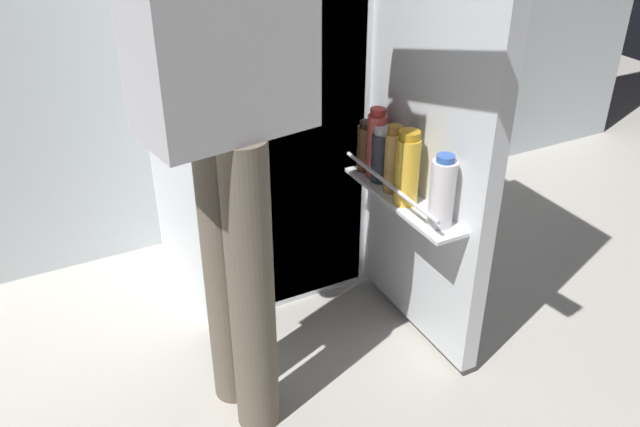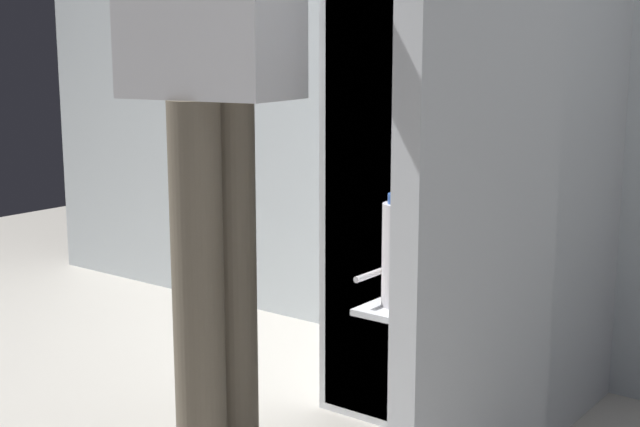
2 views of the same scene
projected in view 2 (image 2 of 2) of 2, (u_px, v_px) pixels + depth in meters
refrigerator at (477, 83)px, 2.27m from camera, size 0.66×1.18×1.80m
person at (214, 19)px, 1.96m from camera, size 0.60×0.67×1.74m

